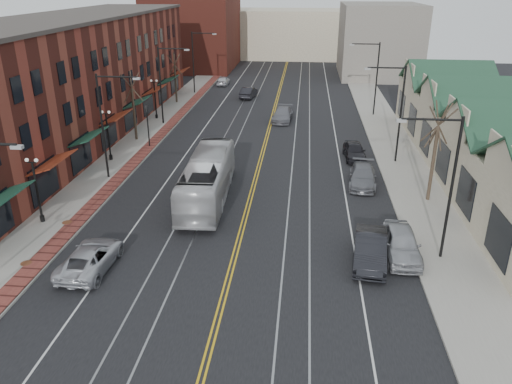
% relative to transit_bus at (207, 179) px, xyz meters
% --- Properties ---
extents(ground, '(160.00, 160.00, 0.00)m').
position_rel_transit_bus_xyz_m(ground, '(2.97, -12.82, -1.57)').
color(ground, black).
rests_on(ground, ground).
extents(sidewalk_left, '(4.00, 120.00, 0.15)m').
position_rel_transit_bus_xyz_m(sidewalk_left, '(-9.03, 7.18, -1.50)').
color(sidewalk_left, gray).
rests_on(sidewalk_left, ground).
extents(sidewalk_right, '(4.00, 120.00, 0.15)m').
position_rel_transit_bus_xyz_m(sidewalk_right, '(14.97, 7.18, -1.50)').
color(sidewalk_right, gray).
rests_on(sidewalk_right, ground).
extents(building_left, '(10.00, 50.00, 11.00)m').
position_rel_transit_bus_xyz_m(building_left, '(-16.03, 14.18, 3.93)').
color(building_left, maroon).
rests_on(building_left, ground).
extents(building_right, '(8.00, 36.00, 4.60)m').
position_rel_transit_bus_xyz_m(building_right, '(20.97, 7.18, 0.73)').
color(building_right, '#B4A78A').
rests_on(building_right, ground).
extents(backdrop_left, '(14.00, 18.00, 14.00)m').
position_rel_transit_bus_xyz_m(backdrop_left, '(-13.03, 57.18, 5.43)').
color(backdrop_left, maroon).
rests_on(backdrop_left, ground).
extents(backdrop_mid, '(22.00, 14.00, 9.00)m').
position_rel_transit_bus_xyz_m(backdrop_mid, '(2.97, 72.18, 2.93)').
color(backdrop_mid, '#B4A78A').
rests_on(backdrop_mid, ground).
extents(backdrop_right, '(12.00, 16.00, 11.00)m').
position_rel_transit_bus_xyz_m(backdrop_right, '(17.97, 52.18, 3.93)').
color(backdrop_right, slate).
rests_on(backdrop_right, ground).
extents(streetlight_l_1, '(3.33, 0.25, 8.00)m').
position_rel_transit_bus_xyz_m(streetlight_l_1, '(-8.08, 3.18, 3.45)').
color(streetlight_l_1, black).
rests_on(streetlight_l_1, sidewalk_left).
extents(streetlight_l_2, '(3.33, 0.25, 8.00)m').
position_rel_transit_bus_xyz_m(streetlight_l_2, '(-8.08, 19.18, 3.45)').
color(streetlight_l_2, black).
rests_on(streetlight_l_2, sidewalk_left).
extents(streetlight_l_3, '(3.33, 0.25, 8.00)m').
position_rel_transit_bus_xyz_m(streetlight_l_3, '(-8.08, 35.18, 3.45)').
color(streetlight_l_3, black).
rests_on(streetlight_l_3, sidewalk_left).
extents(streetlight_r_0, '(3.33, 0.25, 8.00)m').
position_rel_transit_bus_xyz_m(streetlight_r_0, '(14.01, -6.82, 3.45)').
color(streetlight_r_0, black).
rests_on(streetlight_r_0, sidewalk_right).
extents(streetlight_r_1, '(3.33, 0.25, 8.00)m').
position_rel_transit_bus_xyz_m(streetlight_r_1, '(14.01, 9.18, 3.45)').
color(streetlight_r_1, black).
rests_on(streetlight_r_1, sidewalk_right).
extents(streetlight_r_2, '(3.33, 0.25, 8.00)m').
position_rel_transit_bus_xyz_m(streetlight_r_2, '(14.01, 25.18, 3.45)').
color(streetlight_r_2, black).
rests_on(streetlight_r_2, sidewalk_right).
extents(lamppost_l_1, '(0.84, 0.28, 4.27)m').
position_rel_transit_bus_xyz_m(lamppost_l_1, '(-9.83, -4.82, 0.63)').
color(lamppost_l_1, black).
rests_on(lamppost_l_1, sidewalk_left).
extents(lamppost_l_2, '(0.84, 0.28, 4.27)m').
position_rel_transit_bus_xyz_m(lamppost_l_2, '(-9.83, 7.18, 0.63)').
color(lamppost_l_2, black).
rests_on(lamppost_l_2, sidewalk_left).
extents(lamppost_l_3, '(0.84, 0.28, 4.27)m').
position_rel_transit_bus_xyz_m(lamppost_l_3, '(-9.83, 21.18, 0.63)').
color(lamppost_l_3, black).
rests_on(lamppost_l_3, sidewalk_left).
extents(tree_left_near, '(1.78, 1.37, 6.48)m').
position_rel_transit_bus_xyz_m(tree_left_near, '(-9.53, 13.18, 1.94)').
color(tree_left_near, '#382B21').
rests_on(tree_left_near, sidewalk_left).
extents(tree_left_far, '(1.66, 1.28, 6.02)m').
position_rel_transit_bus_xyz_m(tree_left_far, '(-9.53, 29.18, 1.70)').
color(tree_left_far, '#382B21').
rests_on(tree_left_far, sidewalk_left).
extents(tree_right_mid, '(1.90, 1.46, 6.93)m').
position_rel_transit_bus_xyz_m(tree_right_mid, '(15.47, 1.18, 2.18)').
color(tree_right_mid, '#382B21').
rests_on(tree_right_mid, sidewalk_right).
extents(manhole_mid, '(0.60, 0.60, 0.02)m').
position_rel_transit_bus_xyz_m(manhole_mid, '(-8.23, -9.82, -1.41)').
color(manhole_mid, '#592D19').
rests_on(manhole_mid, sidewalk_left).
extents(manhole_far, '(0.60, 0.60, 0.02)m').
position_rel_transit_bus_xyz_m(manhole_far, '(-8.23, -4.82, -1.41)').
color(manhole_far, '#592D19').
rests_on(manhole_far, sidewalk_left).
extents(traffic_signal, '(0.18, 0.15, 3.80)m').
position_rel_transit_bus_xyz_m(traffic_signal, '(-7.63, 11.18, 0.78)').
color(traffic_signal, black).
rests_on(traffic_signal, sidewalk_left).
extents(transit_bus, '(3.03, 11.37, 3.14)m').
position_rel_transit_bus_xyz_m(transit_bus, '(0.00, 0.00, 0.00)').
color(transit_bus, silver).
rests_on(transit_bus, ground).
extents(parked_suv, '(2.41, 5.00, 1.37)m').
position_rel_transit_bus_xyz_m(parked_suv, '(-4.53, -9.77, -0.89)').
color(parked_suv, silver).
rests_on(parked_suv, ground).
extents(parked_car_a, '(1.98, 4.80, 1.63)m').
position_rel_transit_bus_xyz_m(parked_car_a, '(12.27, -6.76, -0.76)').
color(parked_car_a, '#A6A8AE').
rests_on(parked_car_a, ground).
extents(parked_car_b, '(2.25, 5.05, 1.61)m').
position_rel_transit_bus_xyz_m(parked_car_b, '(10.47, -7.58, -0.77)').
color(parked_car_b, black).
rests_on(parked_car_b, ground).
extents(parked_car_c, '(2.43, 5.02, 1.41)m').
position_rel_transit_bus_xyz_m(parked_car_c, '(11.16, 3.85, -0.87)').
color(parked_car_c, slate).
rests_on(parked_car_c, ground).
extents(parked_car_d, '(1.95, 4.33, 1.45)m').
position_rel_transit_bus_xyz_m(parked_car_d, '(11.04, 9.88, -0.85)').
color(parked_car_d, black).
rests_on(parked_car_d, ground).
extents(distant_car_left, '(2.06, 4.49, 1.43)m').
position_rel_transit_bus_xyz_m(distant_car_left, '(-0.86, 33.17, -0.86)').
color(distant_car_left, black).
rests_on(distant_car_left, ground).
extents(distant_car_right, '(2.37, 5.09, 1.44)m').
position_rel_transit_bus_xyz_m(distant_car_right, '(4.20, 21.92, -0.85)').
color(distant_car_right, slate).
rests_on(distant_car_right, ground).
extents(distant_car_far, '(1.64, 3.94, 1.33)m').
position_rel_transit_bus_xyz_m(distant_car_far, '(-5.53, 41.37, -0.91)').
color(distant_car_far, silver).
rests_on(distant_car_far, ground).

